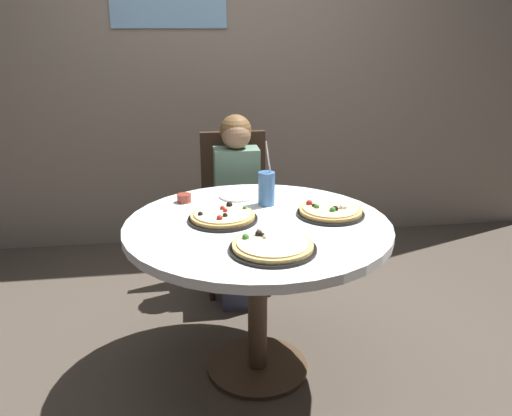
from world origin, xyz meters
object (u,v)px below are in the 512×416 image
object	(u,v)px
dining_table	(258,244)
plate_small	(238,196)
diner_child	(238,219)
chair_wooden	(235,201)
pizza_pepperoni	(223,217)
pizza_cheese	(330,211)
pizza_veggie	(272,246)
soda_cup	(266,188)
sauce_bowl	(184,198)

from	to	relation	value
dining_table	plate_small	world-z (taller)	plate_small
dining_table	diner_child	size ratio (longest dim) A/B	1.08
chair_wooden	pizza_pepperoni	bearing A→B (deg)	-99.31
pizza_cheese	plate_small	xyz separation A→B (m)	(-0.39, 0.32, -0.01)
dining_table	pizza_cheese	world-z (taller)	pizza_cheese
plate_small	dining_table	bearing A→B (deg)	-82.76
chair_wooden	plate_small	bearing A→B (deg)	-94.58
pizza_veggie	pizza_cheese	distance (m)	0.48
pizza_cheese	pizza_pepperoni	size ratio (longest dim) A/B	0.99
dining_table	soda_cup	distance (m)	0.31
pizza_cheese	sauce_bowl	world-z (taller)	pizza_cheese
pizza_cheese	pizza_pepperoni	xyz separation A→B (m)	(-0.49, 0.00, -0.00)
diner_child	soda_cup	size ratio (longest dim) A/B	3.52
pizza_veggie	plate_small	xyz separation A→B (m)	(-0.06, 0.67, -0.01)
diner_child	pizza_cheese	distance (m)	0.85
dining_table	pizza_cheese	distance (m)	0.36
diner_child	pizza_cheese	xyz separation A→B (m)	(0.34, -0.72, 0.28)
pizza_veggie	plate_small	size ratio (longest dim) A/B	1.88
pizza_veggie	sauce_bowl	bearing A→B (deg)	117.25
pizza_veggie	sauce_bowl	xyz separation A→B (m)	(-0.32, 0.63, 0.00)
diner_child	sauce_bowl	size ratio (longest dim) A/B	15.46
dining_table	sauce_bowl	world-z (taller)	sauce_bowl
chair_wooden	dining_table	bearing A→B (deg)	-90.01
pizza_cheese	soda_cup	bearing A→B (deg)	145.10
dining_table	chair_wooden	distance (m)	0.96
diner_child	pizza_veggie	bearing A→B (deg)	-89.33
dining_table	chair_wooden	world-z (taller)	chair_wooden
pizza_pepperoni	plate_small	xyz separation A→B (m)	(0.10, 0.32, -0.01)
chair_wooden	plate_small	size ratio (longest dim) A/B	5.28
dining_table	diner_child	world-z (taller)	diner_child
pizza_veggie	soda_cup	bearing A→B (deg)	83.10
chair_wooden	pizza_pepperoni	size ratio (longest dim) A/B	3.08
pizza_pepperoni	plate_small	world-z (taller)	pizza_pepperoni
dining_table	pizza_cheese	xyz separation A→B (m)	(0.34, 0.05, 0.12)
plate_small	sauce_bowl	bearing A→B (deg)	-171.73
pizza_veggie	plate_small	bearing A→B (deg)	95.05
chair_wooden	soda_cup	world-z (taller)	soda_cup
dining_table	pizza_veggie	world-z (taller)	pizza_veggie
soda_cup	chair_wooden	bearing A→B (deg)	96.09
sauce_bowl	chair_wooden	bearing A→B (deg)	63.44
dining_table	pizza_cheese	size ratio (longest dim) A/B	3.79
dining_table	sauce_bowl	distance (m)	0.47
pizza_cheese	pizza_veggie	bearing A→B (deg)	-133.13
diner_child	pizza_veggie	size ratio (longest dim) A/B	3.20
pizza_pepperoni	plate_small	bearing A→B (deg)	72.31
pizza_veggie	pizza_pepperoni	world-z (taller)	same
chair_wooden	sauce_bowl	size ratio (longest dim) A/B	13.57
pizza_veggie	pizza_cheese	xyz separation A→B (m)	(0.33, 0.35, 0.00)
chair_wooden	sauce_bowl	distance (m)	0.74
sauce_bowl	plate_small	xyz separation A→B (m)	(0.26, 0.04, -0.02)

